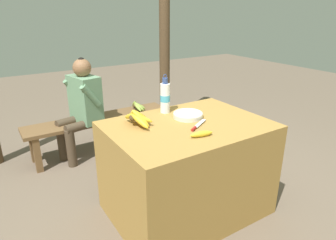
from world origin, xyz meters
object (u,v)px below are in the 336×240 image
at_px(serving_bowl, 188,115).
at_px(knife, 197,126).
at_px(seated_vendor, 81,103).
at_px(loose_banana_front, 201,134).
at_px(support_post_far, 165,36).
at_px(banana_bunch_ripe, 137,117).
at_px(water_bottle, 165,97).
at_px(banana_bunch_green, 137,105).
at_px(wooden_bench, 100,123).

distance_m(serving_bowl, knife, 0.20).
height_order(knife, seated_vendor, seated_vendor).
xyz_separation_m(loose_banana_front, support_post_far, (0.88, 1.86, 0.41)).
bearing_deg(banana_bunch_ripe, water_bottle, 23.39).
bearing_deg(loose_banana_front, knife, 63.41).
bearing_deg(banana_bunch_ripe, serving_bowl, -8.52).
height_order(banana_bunch_ripe, serving_bowl, banana_bunch_ripe).
distance_m(knife, seated_vendor, 1.43).
relative_size(knife, banana_bunch_green, 0.83).
bearing_deg(knife, banana_bunch_green, 49.16).
bearing_deg(serving_bowl, knife, -109.08).
distance_m(water_bottle, wooden_bench, 1.17).
height_order(seated_vendor, banana_bunch_green, seated_vendor).
distance_m(water_bottle, banana_bunch_green, 1.14).
bearing_deg(knife, seated_vendor, 74.73).
bearing_deg(support_post_far, loose_banana_front, -115.37).
relative_size(knife, wooden_bench, 0.13).
bearing_deg(wooden_bench, serving_bowl, -78.15).
bearing_deg(banana_bunch_ripe, seated_vendor, 92.82).
distance_m(banana_bunch_ripe, knife, 0.41).
bearing_deg(banana_bunch_green, banana_bunch_ripe, -116.28).
relative_size(loose_banana_front, support_post_far, 0.07).
relative_size(banana_bunch_ripe, knife, 1.40).
bearing_deg(banana_bunch_green, seated_vendor, -176.13).
bearing_deg(support_post_far, wooden_bench, -163.17).
distance_m(banana_bunch_ripe, water_bottle, 0.34).
bearing_deg(water_bottle, support_post_far, 58.33).
distance_m(wooden_bench, support_post_far, 1.33).
height_order(banana_bunch_ripe, knife, banana_bunch_ripe).
bearing_deg(loose_banana_front, water_bottle, 84.01).
height_order(serving_bowl, loose_banana_front, serving_bowl).
distance_m(serving_bowl, loose_banana_front, 0.36).
xyz_separation_m(serving_bowl, water_bottle, (-0.08, 0.19, 0.10)).
height_order(banana_bunch_ripe, wooden_bench, banana_bunch_ripe).
bearing_deg(water_bottle, knife, -87.79).
bearing_deg(knife, wooden_bench, 67.17).
bearing_deg(wooden_bench, knife, -82.31).
xyz_separation_m(seated_vendor, banana_bunch_green, (0.63, 0.04, -0.14)).
bearing_deg(seated_vendor, wooden_bench, -179.76).
bearing_deg(banana_bunch_ripe, wooden_bench, 83.75).
bearing_deg(banana_bunch_ripe, support_post_far, 52.45).
relative_size(loose_banana_front, seated_vendor, 0.15).
xyz_separation_m(banana_bunch_ripe, water_bottle, (0.31, 0.13, 0.06)).
bearing_deg(wooden_bench, loose_banana_front, -85.50).
bearing_deg(loose_banana_front, seated_vendor, 101.42).
relative_size(loose_banana_front, wooden_bench, 0.10).
bearing_deg(knife, banana_bunch_ripe, 111.62).
height_order(wooden_bench, support_post_far, support_post_far).
bearing_deg(seated_vendor, banana_bunch_ripe, 80.23).
xyz_separation_m(loose_banana_front, banana_bunch_green, (0.33, 1.56, -0.29)).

